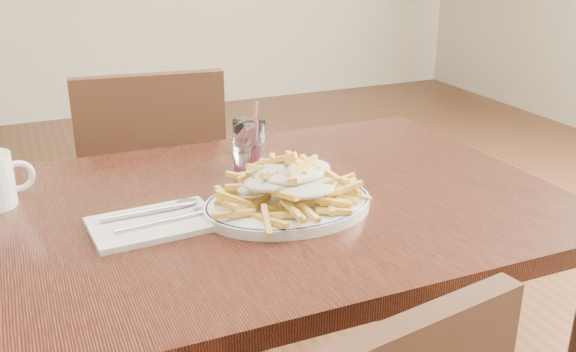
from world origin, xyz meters
name	(u,v)px	position (x,y,z in m)	size (l,w,h in m)	color
table	(257,237)	(0.00, 0.00, 0.67)	(1.20, 0.80, 0.75)	black
chair_far	(154,192)	(-0.06, 0.72, 0.50)	(0.46, 0.46, 0.89)	#321C10
fries_plate	(288,205)	(0.04, -0.07, 0.76)	(0.40, 0.37, 0.02)	white
loaded_fries	(288,179)	(0.04, -0.07, 0.81)	(0.28, 0.23, 0.08)	#E8BB47
napkin	(154,224)	(-0.21, -0.03, 0.76)	(0.22, 0.14, 0.01)	silver
cutlery	(152,218)	(-0.21, -0.03, 0.76)	(0.22, 0.09, 0.01)	silver
water_glass	(250,149)	(0.05, 0.16, 0.80)	(0.07, 0.07, 0.16)	white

